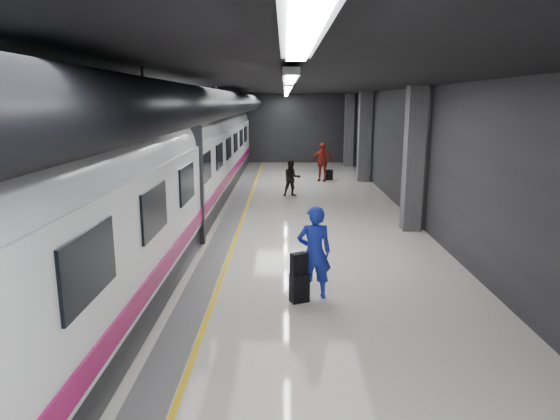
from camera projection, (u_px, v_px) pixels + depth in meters
ground at (266, 247)px, 14.13m from camera, size 40.00×40.00×0.00m
platform_hall at (257, 119)px, 14.31m from camera, size 10.02×40.02×4.51m
train at (148, 174)px, 13.71m from camera, size 3.05×38.00×4.05m
traveler_main at (314, 253)px, 10.28m from camera, size 0.77×0.55×1.97m
suitcase_main at (299, 288)px, 10.21m from camera, size 0.43×0.36×0.60m
shoulder_bag at (299, 264)px, 10.09m from camera, size 0.38×0.32×0.45m
traveler_far_a at (292, 178)px, 21.53m from camera, size 0.86×0.73×1.57m
traveler_far_b at (322, 162)px, 25.59m from camera, size 1.24×0.78×1.96m
suitcase_far at (329, 175)px, 26.11m from camera, size 0.37×0.24×0.53m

